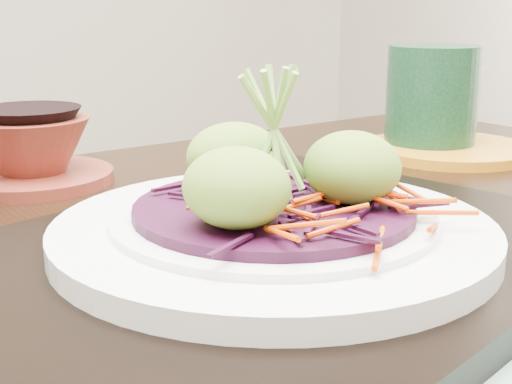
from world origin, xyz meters
TOP-DOWN VIEW (x-y plane):
  - placemat at (0.07, -0.14)m, footprint 0.58×0.50m
  - serving_tray at (0.07, -0.14)m, footprint 0.50×0.42m
  - white_plate at (0.07, -0.14)m, footprint 0.29×0.29m
  - cabbage_bed at (0.07, -0.14)m, footprint 0.18×0.18m
  - carrot_julienne at (0.07, -0.14)m, footprint 0.22×0.22m
  - guacamole_scoops at (0.07, -0.14)m, footprint 0.16×0.14m
  - scallion_garnish at (0.07, -0.14)m, footprint 0.07×0.07m
  - terracotta_bowl_set at (0.02, 0.21)m, footprint 0.20×0.20m
  - yellow_plate at (0.48, 0.06)m, footprint 0.26×0.26m
  - green_jar at (0.47, 0.09)m, footprint 0.11×0.11m

SIDE VIEW (x-z plane):
  - placemat at x=0.07m, z-range 0.78..0.79m
  - yellow_plate at x=0.48m, z-range 0.78..0.79m
  - serving_tray at x=0.07m, z-range 0.79..0.81m
  - terracotta_bowl_set at x=0.02m, z-range 0.78..0.85m
  - white_plate at x=0.07m, z-range 0.81..0.83m
  - cabbage_bed at x=0.07m, z-range 0.83..0.84m
  - carrot_julienne at x=0.07m, z-range 0.83..0.85m
  - green_jar at x=0.47m, z-range 0.78..0.91m
  - guacamole_scoops at x=0.07m, z-range 0.83..0.88m
  - scallion_garnish at x=0.07m, z-range 0.83..0.93m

